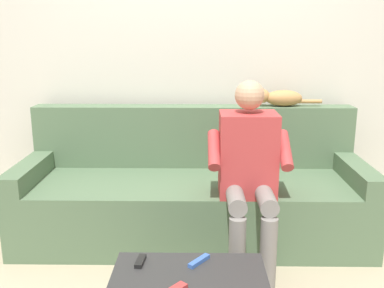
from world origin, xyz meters
name	(u,v)px	position (x,y,z in m)	size (l,w,h in m)	color
ground_plane	(191,288)	(0.00, 0.60, 0.00)	(8.00, 8.00, 0.00)	tan
back_wall	(193,54)	(0.00, -0.64, 1.30)	(5.11, 0.06, 2.60)	beige
couch	(193,193)	(0.00, -0.15, 0.31)	(2.46, 0.88, 0.92)	#516B4C
person_solo_seated	(249,164)	(-0.36, 0.27, 0.67)	(0.51, 0.58, 1.18)	#B23838
cat_on_backrest	(280,98)	(-0.67, -0.44, 0.98)	(0.50, 0.14, 0.14)	#B7844C
remote_blue	(199,261)	(-0.05, 0.93, 0.36)	(0.14, 0.03, 0.02)	#3860B7
remote_black	(140,261)	(0.24, 0.94, 0.36)	(0.11, 0.04, 0.02)	black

